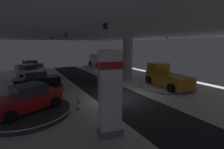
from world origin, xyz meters
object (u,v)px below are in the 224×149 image
object	(u,v)px
pickup_truck_near_right	(166,77)
display_platform_near_left	(29,112)
display_platform_far_left	(29,78)
display_car_far_left	(28,71)
display_platform_deep_left	(30,71)
visitor_walking_near	(105,86)
display_platform_deep_right	(99,67)
visitor_walking_far	(101,79)
pickup_truck_deep_right	(98,61)
brand_sign_pylon	(110,93)
display_platform_mid_left	(38,89)
column_right	(128,59)
display_car_deep_left	(30,66)
display_car_mid_left	(37,80)
display_car_near_left	(28,99)
display_platform_near_right	(167,87)

from	to	relation	value
pickup_truck_near_right	display_platform_near_left	bearing A→B (deg)	-179.44
display_platform_far_left	display_platform_near_left	bearing A→B (deg)	-91.42
display_car_far_left	pickup_truck_near_right	world-z (taller)	pickup_truck_near_right
display_platform_deep_left	display_platform_near_left	bearing A→B (deg)	-92.05
pickup_truck_near_right	visitor_walking_near	world-z (taller)	pickup_truck_near_right
display_platform_deep_right	visitor_walking_far	distance (m)	15.21
display_platform_deep_right	pickup_truck_deep_right	distance (m)	1.15
display_car_far_left	display_platform_near_left	distance (m)	12.82
pickup_truck_deep_right	display_platform_far_left	bearing A→B (deg)	-157.43
pickup_truck_near_right	visitor_walking_near	bearing A→B (deg)	172.40
brand_sign_pylon	display_platform_mid_left	size ratio (longest dim) A/B	0.86
pickup_truck_deep_right	visitor_walking_far	xyz separation A→B (m)	(-6.04, -14.25, -0.40)
display_platform_deep_right	column_right	bearing A→B (deg)	-95.72
display_car_deep_left	pickup_truck_near_right	size ratio (longest dim) A/B	0.82
display_car_deep_left	display_car_mid_left	world-z (taller)	display_car_mid_left
display_platform_near_left	display_car_near_left	world-z (taller)	display_car_near_left
display_platform_far_left	display_car_far_left	distance (m)	0.88
display_car_deep_left	display_platform_near_left	xyz separation A→B (m)	(-0.72, -19.24, -0.84)
column_right	display_car_near_left	size ratio (longest dim) A/B	1.20
display_platform_near_right	display_platform_near_left	bearing A→B (deg)	179.17
display_platform_far_left	display_car_far_left	world-z (taller)	display_car_far_left
display_car_far_left	pickup_truck_near_right	bearing A→B (deg)	-44.67
column_right	pickup_truck_deep_right	distance (m)	12.43
column_right	display_platform_deep_right	distance (m)	12.29
display_platform_far_left	display_platform_near_right	xyz separation A→B (m)	(12.78, -12.96, 0.01)
display_platform_far_left	display_platform_deep_left	distance (m)	6.47
column_right	display_platform_mid_left	size ratio (longest dim) A/B	1.07
brand_sign_pylon	visitor_walking_far	size ratio (longest dim) A/B	2.78
display_car_near_left	visitor_walking_far	xyz separation A→B (m)	(7.23, 3.90, -0.19)
brand_sign_pylon	display_platform_near_left	size ratio (longest dim) A/B	0.80
display_platform_deep_left	display_platform_near_right	xyz separation A→B (m)	(12.41, -19.42, 0.01)
display_platform_mid_left	display_car_near_left	distance (m)	5.87
display_car_mid_left	display_car_near_left	distance (m)	5.79
display_platform_far_left	display_car_deep_left	world-z (taller)	display_car_deep_left
display_car_far_left	display_platform_near_right	distance (m)	18.22
column_right	display_platform_near_left	xyz separation A→B (m)	(-12.11, -5.88, -2.57)
display_car_near_left	brand_sign_pylon	bearing A→B (deg)	-53.84
brand_sign_pylon	display_car_far_left	distance (m)	18.01
display_platform_far_left	visitor_walking_far	size ratio (longest dim) A/B	3.53
display_car_mid_left	visitor_walking_far	xyz separation A→B (m)	(6.30, -1.82, -0.21)
display_platform_far_left	display_platform_deep_left	world-z (taller)	display_platform_far_left
display_platform_near_left	display_platform_deep_left	bearing A→B (deg)	87.95
display_car_near_left	display_platform_deep_right	world-z (taller)	display_car_near_left
display_platform_far_left	pickup_truck_near_right	size ratio (longest dim) A/B	1.01
display_car_deep_left	visitor_walking_far	size ratio (longest dim) A/B	2.87
display_car_near_left	visitor_walking_near	bearing A→B (deg)	9.47
display_platform_deep_left	display_platform_deep_right	world-z (taller)	display_platform_deep_right
display_car_far_left	display_car_mid_left	size ratio (longest dim) A/B	1.04
display_platform_mid_left	pickup_truck_deep_right	distance (m)	17.53
display_platform_mid_left	display_car_deep_left	bearing A→B (deg)	91.14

